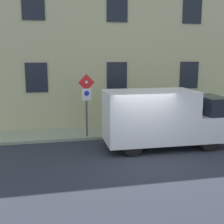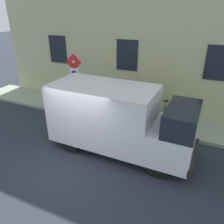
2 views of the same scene
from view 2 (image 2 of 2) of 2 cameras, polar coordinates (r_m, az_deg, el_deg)
The scene contains 9 objects.
ground_plane at distance 8.40m, azimuth -8.86°, elevation -11.42°, with size 80.00×80.00×0.00m, color #252A33.
sidewalk_slab at distance 11.29m, azimuth 1.60°, elevation -0.46°, with size 2.14×17.22×0.14m, color gray.
building_facade at distance 11.50m, azimuth 4.85°, elevation 22.55°, with size 0.75×15.22×8.87m.
sign_post_stacked at distance 10.71m, azimuth -9.59°, elevation 9.16°, with size 0.18×0.56×2.85m.
delivery_van at distance 8.05m, azimuth 1.62°, elevation -1.66°, with size 2.08×5.36×2.50m.
bicycle_green at distance 11.04m, azimuth 12.36°, elevation 0.82°, with size 0.46×1.71×0.89m.
bicycle_purple at distance 11.21m, azimuth 8.22°, elevation 1.55°, with size 0.46×1.71×0.89m.
bicycle_red at distance 11.44m, azimuth 4.23°, elevation 2.26°, with size 0.46×1.71×0.89m.
pedestrian at distance 10.78m, azimuth 5.32°, elevation 3.95°, with size 0.43×0.48×1.72m.
Camera 2 is at (-5.53, -3.88, 4.99)m, focal length 35.42 mm.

